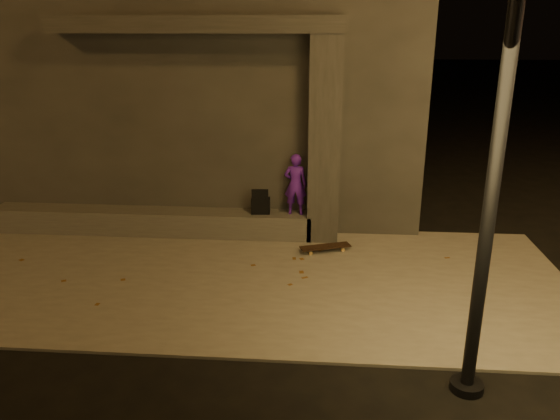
# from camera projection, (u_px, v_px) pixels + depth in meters

# --- Properties ---
(ground) EXTENTS (120.00, 120.00, 0.00)m
(ground) POSITION_uv_depth(u_px,v_px,m) (181.00, 349.00, 6.70)
(ground) COLOR black
(ground) RESTS_ON ground
(sidewalk) EXTENTS (11.00, 4.40, 0.04)m
(sidewalk) POSITION_uv_depth(u_px,v_px,m) (213.00, 276.00, 8.58)
(sidewalk) COLOR #6A645D
(sidewalk) RESTS_ON ground
(building) EXTENTS (9.00, 5.10, 5.22)m
(building) POSITION_uv_depth(u_px,v_px,m) (203.00, 80.00, 12.06)
(building) COLOR #363331
(building) RESTS_ON ground
(ledge) EXTENTS (6.00, 0.55, 0.45)m
(ledge) POSITION_uv_depth(u_px,v_px,m) (152.00, 221.00, 10.26)
(ledge) COLOR #54514C
(ledge) RESTS_ON sidewalk
(column) EXTENTS (0.55, 0.55, 3.60)m
(column) POSITION_uv_depth(u_px,v_px,m) (324.00, 142.00, 9.52)
(column) COLOR #363331
(column) RESTS_ON sidewalk
(canopy) EXTENTS (5.00, 0.70, 0.28)m
(canopy) POSITION_uv_depth(u_px,v_px,m) (196.00, 24.00, 9.10)
(canopy) COLOR #363331
(canopy) RESTS_ON column
(skateboarder) EXTENTS (0.42, 0.29, 1.12)m
(skateboarder) POSITION_uv_depth(u_px,v_px,m) (295.00, 184.00, 9.81)
(skateboarder) COLOR #5A1CBA
(skateboarder) RESTS_ON ledge
(backpack) EXTENTS (0.35, 0.24, 0.48)m
(backpack) POSITION_uv_depth(u_px,v_px,m) (261.00, 204.00, 9.98)
(backpack) COLOR black
(backpack) RESTS_ON ledge
(skateboard) EXTENTS (0.91, 0.50, 0.10)m
(skateboard) POSITION_uv_depth(u_px,v_px,m) (325.00, 247.00, 9.45)
(skateboard) COLOR black
(skateboard) RESTS_ON sidewalk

